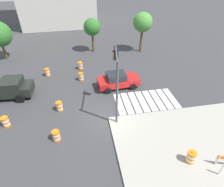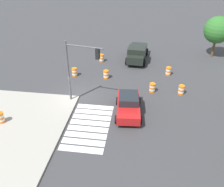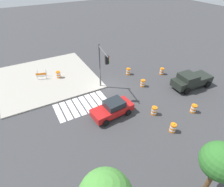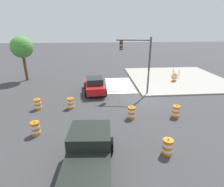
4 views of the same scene
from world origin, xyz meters
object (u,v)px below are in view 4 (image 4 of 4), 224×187
Objects in this scene: traffic_barrel_crosswalk_end at (131,113)px; traffic_barrel_far_curb at (167,147)px; traffic_barrel_lane_center at (36,128)px; traffic_barrel_median_near at (71,103)px; construction_barricade at (175,72)px; traffic_barrel_on_sidewalk at (175,77)px; traffic_barrel_near_corner at (176,111)px; pickup_truck at (89,153)px; traffic_light_pole at (138,56)px; sports_car at (95,85)px; street_tree_streetside_mid at (22,47)px; traffic_barrel_median_far at (38,104)px.

traffic_barrel_crosswalk_end is 1.00× the size of traffic_barrel_far_curb.
traffic_barrel_lane_center is at bearing 104.52° from traffic_barrel_crosswalk_end.
traffic_barrel_median_near is 15.34m from construction_barricade.
construction_barricade is at bearing -23.92° from traffic_barrel_far_curb.
traffic_barrel_median_near is at bearing 119.23° from traffic_barrel_on_sidewalk.
traffic_barrel_on_sidewalk is 0.72× the size of construction_barricade.
traffic_barrel_near_corner is 1.00× the size of traffic_barrel_lane_center.
traffic_barrel_on_sidewalk is at bearing 157.67° from construction_barricade.
construction_barricade is (10.77, -7.85, 0.27)m from traffic_barrel_crosswalk_end.
pickup_truck is 5.16× the size of traffic_barrel_on_sidewalk.
traffic_barrel_lane_center is 10.83m from traffic_light_pole.
street_tree_streetside_mid reaches higher than sports_car.
traffic_barrel_on_sidewalk is at bearing -60.77° from traffic_barrel_median_near.
construction_barricade reaches higher than traffic_barrel_lane_center.
pickup_truck is 17.02m from traffic_barrel_on_sidewalk.
street_tree_streetside_mid is (11.20, 14.99, 3.65)m from traffic_barrel_near_corner.
traffic_barrel_on_sidewalk reaches higher than traffic_barrel_lane_center.
traffic_barrel_near_corner is at bearing -80.79° from traffic_barrel_lane_center.
street_tree_streetside_mid is at bearing 59.06° from sports_car.
pickup_truck is at bearing 156.37° from traffic_light_pole.
traffic_barrel_lane_center is 0.19× the size of traffic_light_pole.
traffic_barrel_median_far is at bearing 128.39° from sports_car.
traffic_light_pole is (2.70, -8.90, 3.46)m from traffic_barrel_median_far.
traffic_barrel_far_curb is at bearing -140.21° from street_tree_streetside_mid.
street_tree_streetside_mid is (16.16, 8.58, 3.13)m from pickup_truck.
street_tree_streetside_mid is (8.96, 4.01, 3.65)m from traffic_barrel_median_far.
pickup_truck is 5.16× the size of traffic_barrel_median_near.
sports_car reaches higher than traffic_barrel_crosswalk_end.
pickup_truck is 4.29m from traffic_barrel_far_curb.
traffic_barrel_median_far is (7.19, 4.57, -0.52)m from pickup_truck.
traffic_barrel_on_sidewalk is 0.19× the size of street_tree_streetside_mid.
construction_barricade is at bearing -65.45° from sports_car.
street_tree_streetside_mid reaches higher than traffic_barrel_median_far.
traffic_barrel_median_far is at bearing 119.23° from construction_barricade.
traffic_barrel_crosswalk_end is at bearing -133.94° from street_tree_streetside_mid.
traffic_barrel_far_curb is at bearing -158.20° from sports_car.
traffic_barrel_crosswalk_end and traffic_barrel_median_far have the same top height.
traffic_light_pole is at bearing -50.29° from traffic_barrel_lane_center.
traffic_barrel_crosswalk_end is (5.03, -2.97, -0.52)m from pickup_truck.
traffic_barrel_crosswalk_end is at bearing 143.93° from construction_barricade.
sports_car is 11.73m from construction_barricade.
traffic_barrel_lane_center is at bearing 99.21° from traffic_barrel_near_corner.
pickup_truck is 11.19m from traffic_light_pole.
pickup_truck is at bearing 179.26° from sports_car.
traffic_barrel_near_corner is 1.00× the size of traffic_barrel_far_curb.
sports_car is 5.31m from traffic_light_pole.
traffic_light_pole is at bearing -23.63° from pickup_truck.
construction_barricade is at bearing -49.08° from traffic_barrel_lane_center.
traffic_barrel_median_near is at bearing 14.53° from pickup_truck.
traffic_barrel_crosswalk_end is 5.27m from traffic_barrel_median_near.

